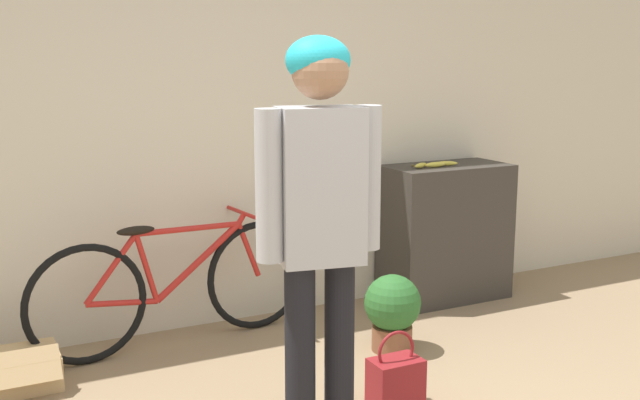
% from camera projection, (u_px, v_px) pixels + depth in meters
% --- Properties ---
extents(wall_back, '(8.00, 0.07, 2.60)m').
position_uv_depth(wall_back, '(218.00, 121.00, 4.68)').
color(wall_back, beige).
rests_on(wall_back, ground_plane).
extents(side_shelf, '(0.88, 0.45, 0.96)m').
position_uv_depth(side_shelf, '(445.00, 232.00, 5.28)').
color(side_shelf, '#38332D').
rests_on(side_shelf, ground_plane).
extents(person, '(0.56, 0.28, 1.78)m').
position_uv_depth(person, '(320.00, 204.00, 3.07)').
color(person, black).
rests_on(person, ground_plane).
extents(bicycle, '(1.76, 0.46, 0.77)m').
position_uv_depth(bicycle, '(177.00, 285.00, 4.42)').
color(bicycle, black).
rests_on(bicycle, ground_plane).
extents(banana, '(0.36, 0.09, 0.04)m').
position_uv_depth(banana, '(434.00, 164.00, 5.09)').
color(banana, '#EAD64C').
rests_on(banana, side_shelf).
extents(handbag, '(0.25, 0.17, 0.40)m').
position_uv_depth(handbag, '(396.00, 383.00, 3.63)').
color(handbag, maroon).
rests_on(handbag, ground_plane).
extents(cardboard_box, '(0.45, 0.41, 0.25)m').
position_uv_depth(cardboard_box, '(14.00, 371.00, 3.88)').
color(cardboard_box, tan).
rests_on(cardboard_box, ground_plane).
extents(potted_plant, '(0.33, 0.33, 0.46)m').
position_uv_depth(potted_plant, '(392.00, 309.00, 4.36)').
color(potted_plant, brown).
rests_on(potted_plant, ground_plane).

